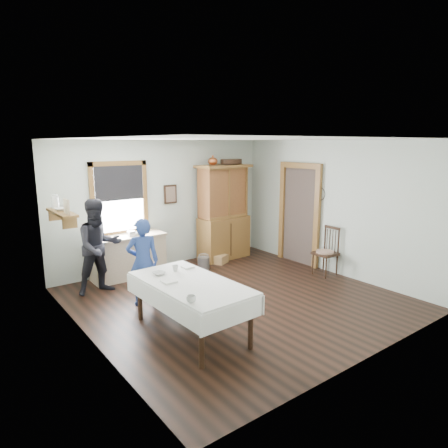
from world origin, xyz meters
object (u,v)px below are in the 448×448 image
(woman_blue, at_px, (143,265))
(figure_dark, at_px, (99,250))
(china_hutch, at_px, (224,212))
(dining_table, at_px, (191,308))
(pail, at_px, (204,263))
(wicker_basket, at_px, (221,259))
(spindle_chair, at_px, (325,251))
(work_counter, at_px, (128,256))

(woman_blue, height_order, figure_dark, figure_dark)
(figure_dark, bearing_deg, china_hutch, 6.39)
(china_hutch, height_order, dining_table, china_hutch)
(pail, distance_m, wicker_basket, 0.57)
(dining_table, xyz_separation_m, spindle_chair, (3.53, 0.52, 0.11))
(china_hutch, relative_size, figure_dark, 1.38)
(pail, bearing_deg, figure_dark, 179.82)
(china_hutch, xyz_separation_m, spindle_chair, (0.89, -2.23, -0.58))
(china_hutch, relative_size, pail, 7.96)
(woman_blue, bearing_deg, work_counter, -85.68)
(spindle_chair, bearing_deg, figure_dark, 157.65)
(figure_dark, bearing_deg, wicker_basket, 0.84)
(wicker_basket, height_order, figure_dark, figure_dark)
(pail, bearing_deg, work_counter, 161.33)
(wicker_basket, bearing_deg, figure_dark, -177.40)
(wicker_basket, bearing_deg, spindle_chair, -57.61)
(dining_table, distance_m, wicker_basket, 3.37)
(pail, bearing_deg, spindle_chair, -45.21)
(spindle_chair, xyz_separation_m, wicker_basket, (-1.21, 1.91, -0.40))
(china_hutch, relative_size, woman_blue, 1.60)
(figure_dark, bearing_deg, spindle_chair, -25.95)
(pail, height_order, woman_blue, woman_blue)
(work_counter, relative_size, spindle_chair, 1.50)
(woman_blue, bearing_deg, china_hutch, -134.37)
(work_counter, xyz_separation_m, wicker_basket, (2.02, -0.36, -0.33))
(wicker_basket, relative_size, figure_dark, 0.20)
(dining_table, bearing_deg, pail, 52.42)
(pail, xyz_separation_m, woman_blue, (-1.83, -0.94, 0.54))
(spindle_chair, relative_size, figure_dark, 0.63)
(dining_table, distance_m, figure_dark, 2.38)
(woman_blue, bearing_deg, pail, -134.37)
(china_hutch, height_order, spindle_chair, china_hutch)
(dining_table, distance_m, spindle_chair, 3.57)
(china_hutch, relative_size, spindle_chair, 2.18)
(figure_dark, bearing_deg, pail, -1.94)
(work_counter, distance_m, figure_dark, 0.96)
(china_hutch, xyz_separation_m, dining_table, (-2.64, -2.75, -0.70))
(spindle_chair, bearing_deg, dining_table, -169.79)
(spindle_chair, bearing_deg, wicker_basket, 124.23)
(spindle_chair, bearing_deg, woman_blue, 168.68)
(spindle_chair, distance_m, woman_blue, 3.69)
(spindle_chair, relative_size, pail, 3.65)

